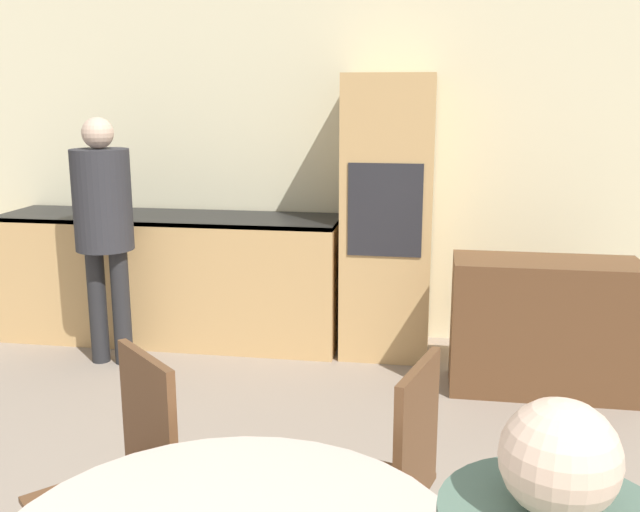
{
  "coord_description": "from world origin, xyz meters",
  "views": [
    {
      "loc": [
        0.49,
        -0.01,
        1.76
      ],
      "look_at": [
        0.02,
        2.91,
        1.09
      ],
      "focal_mm": 40.0,
      "sensor_mm": 36.0,
      "label": 1
    }
  ],
  "objects_px": {
    "sideboard": "(543,326)",
    "chair_far_right": "(388,477)",
    "chair_far_left": "(125,477)",
    "oven_unit": "(388,217)",
    "person_standing": "(103,216)"
  },
  "relations": [
    {
      "from": "person_standing",
      "to": "chair_far_right",
      "type": "bearing_deg",
      "value": -46.59
    },
    {
      "from": "person_standing",
      "to": "sideboard",
      "type": "bearing_deg",
      "value": -0.39
    },
    {
      "from": "chair_far_left",
      "to": "chair_far_right",
      "type": "relative_size",
      "value": 1.0
    },
    {
      "from": "oven_unit",
      "to": "chair_far_left",
      "type": "height_order",
      "value": "oven_unit"
    },
    {
      "from": "chair_far_left",
      "to": "chair_far_right",
      "type": "distance_m",
      "value": 0.88
    },
    {
      "from": "oven_unit",
      "to": "sideboard",
      "type": "distance_m",
      "value": 1.25
    },
    {
      "from": "chair_far_left",
      "to": "oven_unit",
      "type": "bearing_deg",
      "value": 119.47
    },
    {
      "from": "sideboard",
      "to": "chair_far_right",
      "type": "bearing_deg",
      "value": -110.67
    },
    {
      "from": "chair_far_left",
      "to": "chair_far_right",
      "type": "xyz_separation_m",
      "value": [
        0.87,
        0.14,
        0.0
      ]
    },
    {
      "from": "chair_far_left",
      "to": "person_standing",
      "type": "distance_m",
      "value": 2.56
    },
    {
      "from": "oven_unit",
      "to": "sideboard",
      "type": "xyz_separation_m",
      "value": [
        0.98,
        -0.55,
        -0.54
      ]
    },
    {
      "from": "chair_far_right",
      "to": "person_standing",
      "type": "xyz_separation_m",
      "value": [
        -1.99,
        2.11,
        0.48
      ]
    },
    {
      "from": "chair_far_right",
      "to": "oven_unit",
      "type": "bearing_deg",
      "value": -159.7
    },
    {
      "from": "oven_unit",
      "to": "chair_far_right",
      "type": "relative_size",
      "value": 2.03
    },
    {
      "from": "sideboard",
      "to": "chair_far_right",
      "type": "distance_m",
      "value": 2.24
    }
  ]
}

